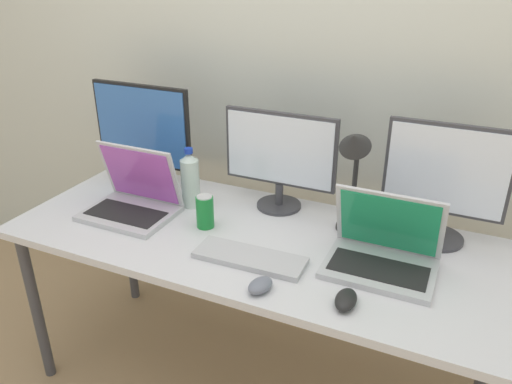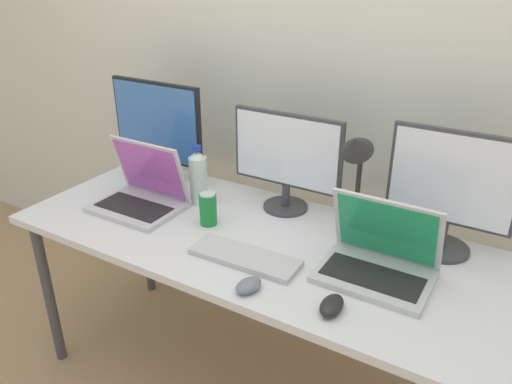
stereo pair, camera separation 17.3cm
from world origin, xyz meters
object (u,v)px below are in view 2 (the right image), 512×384
(laptop_silver, at_px, (142,193))
(keyboard_main, at_px, (245,257))
(mouse_by_laptop, at_px, (332,305))
(water_bottle, at_px, (198,177))
(monitor_right, at_px, (451,189))
(desk_lamp, at_px, (356,166))
(monitor_left, at_px, (157,128))
(work_desk, at_px, (256,251))
(monitor_center, at_px, (287,157))
(laptop_secondary, at_px, (379,258))
(mouse_by_keyboard, at_px, (249,285))
(soda_can_near_keyboard, at_px, (208,209))

(laptop_silver, height_order, keyboard_main, laptop_silver)
(mouse_by_laptop, distance_m, water_bottle, 0.84)
(monitor_right, xyz_separation_m, desk_lamp, (-0.30, -0.10, 0.05))
(monitor_left, xyz_separation_m, keyboard_main, (0.68, -0.37, -0.23))
(work_desk, distance_m, monitor_center, 0.38)
(laptop_secondary, distance_m, desk_lamp, 0.32)
(monitor_center, xyz_separation_m, keyboard_main, (0.06, -0.41, -0.21))
(monitor_left, bearing_deg, monitor_center, 3.09)
(monitor_left, bearing_deg, water_bottle, -19.31)
(keyboard_main, bearing_deg, mouse_by_laptop, -17.04)
(desk_lamp, bearing_deg, mouse_by_keyboard, -108.80)
(keyboard_main, xyz_separation_m, mouse_by_laptop, (0.36, -0.10, 0.01))
(monitor_right, relative_size, mouse_by_keyboard, 4.61)
(monitor_left, relative_size, laptop_silver, 1.35)
(laptop_silver, relative_size, mouse_by_laptop, 3.16)
(mouse_by_laptop, xyz_separation_m, desk_lamp, (-0.10, 0.40, 0.27))
(water_bottle, height_order, soda_can_near_keyboard, water_bottle)
(mouse_by_keyboard, distance_m, soda_can_near_keyboard, 0.45)
(work_desk, xyz_separation_m, mouse_by_laptop, (0.40, -0.25, 0.08))
(laptop_secondary, height_order, mouse_by_laptop, laptop_secondary)
(monitor_center, relative_size, mouse_by_laptop, 4.19)
(keyboard_main, bearing_deg, monitor_right, 34.68)
(monitor_left, bearing_deg, monitor_right, 1.27)
(soda_can_near_keyboard, distance_m, desk_lamp, 0.57)
(desk_lamp, bearing_deg, monitor_center, 162.09)
(monitor_center, bearing_deg, desk_lamp, -17.91)
(keyboard_main, xyz_separation_m, soda_can_near_keyboard, (-0.25, 0.14, 0.05))
(laptop_silver, distance_m, desk_lamp, 0.87)
(laptop_secondary, bearing_deg, monitor_right, 61.32)
(laptop_secondary, xyz_separation_m, keyboard_main, (-0.41, -0.15, -0.05))
(laptop_secondary, xyz_separation_m, mouse_by_laptop, (-0.05, -0.24, -0.04))
(mouse_by_laptop, xyz_separation_m, water_bottle, (-0.75, 0.37, 0.10))
(monitor_left, distance_m, monitor_right, 1.23)
(monitor_left, bearing_deg, keyboard_main, -28.75)
(monitor_left, height_order, laptop_silver, monitor_left)
(laptop_secondary, relative_size, soda_can_near_keyboard, 2.77)
(work_desk, relative_size, monitor_right, 4.24)
(work_desk, xyz_separation_m, keyboard_main, (0.05, -0.15, 0.07))
(monitor_left, relative_size, monitor_center, 1.02)
(monitor_right, height_order, mouse_by_laptop, monitor_right)
(laptop_secondary, bearing_deg, mouse_by_laptop, -102.11)
(desk_lamp, bearing_deg, mouse_by_laptop, -75.59)
(mouse_by_keyboard, bearing_deg, mouse_by_laptop, 21.54)
(laptop_secondary, xyz_separation_m, desk_lamp, (-0.16, 0.16, 0.22))
(soda_can_near_keyboard, bearing_deg, work_desk, 2.26)
(monitor_left, xyz_separation_m, laptop_silver, (0.12, -0.25, -0.18))
(water_bottle, xyz_separation_m, soda_can_near_keyboard, (0.14, -0.13, -0.05))
(laptop_silver, height_order, mouse_by_laptop, laptop_silver)
(monitor_right, xyz_separation_m, mouse_by_laptop, (-0.19, -0.50, -0.22))
(monitor_center, xyz_separation_m, desk_lamp, (0.31, -0.10, 0.06))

